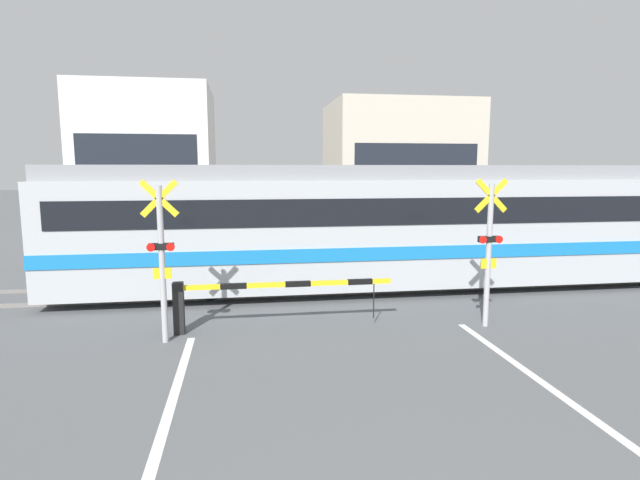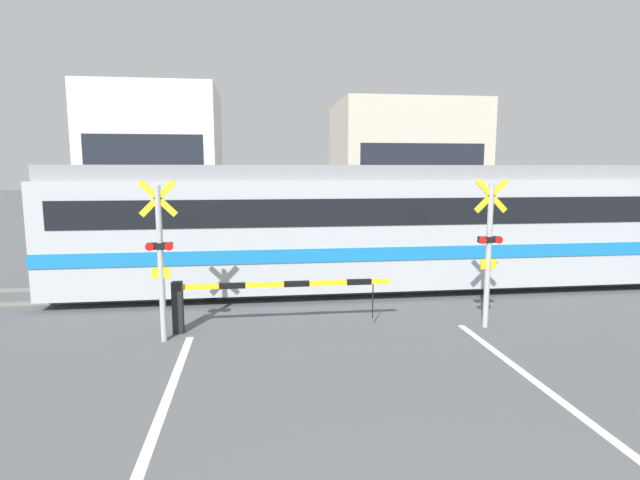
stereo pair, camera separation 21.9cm
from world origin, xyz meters
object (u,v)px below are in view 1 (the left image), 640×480
object	(u,v)px
crossing_signal_left	(162,254)
commuter_train	(445,222)
crossing_barrier_near	(242,295)
crossing_barrier_far	(351,245)
crossing_signal_right	(489,246)

from	to	relation	value
crossing_signal_left	commuter_train	bearing A→B (deg)	27.96
crossing_barrier_near	crossing_barrier_far	world-z (taller)	same
crossing_barrier_near	crossing_signal_right	size ratio (longest dim) A/B	1.44
commuter_train	crossing_signal_right	xyz separation A→B (m)	(-0.61, -3.67, -0.10)
crossing_signal_left	crossing_signal_right	distance (m)	6.31
crossing_barrier_near	crossing_signal_left	xyz separation A→B (m)	(-1.41, -0.44, 0.92)
commuter_train	crossing_barrier_near	world-z (taller)	commuter_train
crossing_signal_left	crossing_barrier_near	bearing A→B (deg)	17.35
crossing_barrier_far	crossing_signal_right	distance (m)	6.65
crossing_barrier_near	crossing_signal_right	xyz separation A→B (m)	(4.89, -0.44, 0.92)
commuter_train	crossing_barrier_near	distance (m)	6.46
commuter_train	crossing_barrier_near	bearing A→B (deg)	-149.59
crossing_barrier_far	crossing_signal_left	world-z (taller)	crossing_signal_left
crossing_barrier_far	crossing_signal_right	xyz separation A→B (m)	(1.41, -6.43, 0.92)
crossing_barrier_near	crossing_signal_left	bearing A→B (deg)	-162.65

